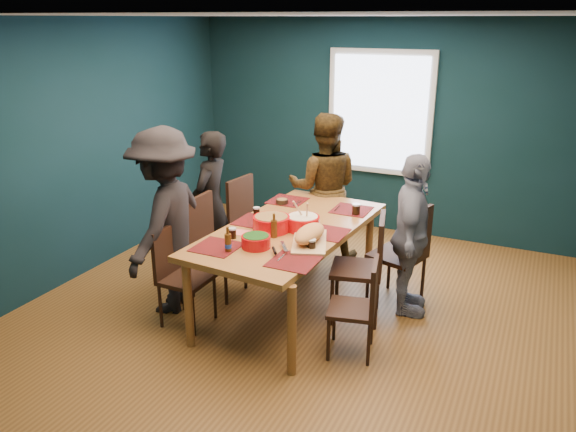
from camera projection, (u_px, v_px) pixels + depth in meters
name	position (u px, v px, depth m)	size (l,w,h in m)	color
room	(312.00, 166.00, 5.25)	(5.01, 5.01, 2.71)	brown
dining_table	(290.00, 235.00, 5.28)	(1.25, 2.26, 0.83)	#A26F30
chair_left_far	(248.00, 215.00, 6.31)	(0.51, 0.51, 1.00)	black
chair_left_mid	(209.00, 238.00, 5.65)	(0.46, 0.46, 1.01)	black
chair_left_near	(178.00, 268.00, 5.09)	(0.42, 0.42, 0.92)	black
chair_right_far	(406.00, 249.00, 5.38)	(0.57, 0.57, 1.01)	black
chair_right_mid	(368.00, 260.00, 5.12)	(0.55, 0.55, 1.02)	black
chair_right_near	(362.00, 301.00, 4.58)	(0.46, 0.46, 0.85)	black
person_far_left	(211.00, 204.00, 6.03)	(0.58, 0.38, 1.58)	black
person_back	(324.00, 188.00, 6.39)	(0.83, 0.65, 1.71)	black
person_right	(411.00, 236.00, 5.19)	(0.91, 0.38, 1.55)	silver
person_near_left	(166.00, 221.00, 5.23)	(1.15, 0.66, 1.77)	black
bowl_salad	(271.00, 223.00, 5.14)	(0.34, 0.34, 0.14)	red
bowl_dumpling	(303.00, 222.00, 5.18)	(0.31, 0.31, 0.29)	red
bowl_herbs	(256.00, 241.00, 4.77)	(0.25, 0.25, 0.11)	red
cutting_board	(309.00, 235.00, 4.85)	(0.47, 0.73, 0.16)	tan
small_bowl	(282.00, 201.00, 5.89)	(0.13, 0.13, 0.05)	black
beer_bottle_a	(228.00, 243.00, 4.67)	(0.06, 0.06, 0.22)	#4A290D
beer_bottle_b	(274.00, 228.00, 4.98)	(0.06, 0.06, 0.22)	#4A290D
cola_glass_a	(233.00, 233.00, 4.97)	(0.07, 0.07, 0.09)	black
cola_glass_b	(312.00, 244.00, 4.71)	(0.07, 0.07, 0.10)	black
cola_glass_c	(356.00, 209.00, 5.56)	(0.08, 0.08, 0.11)	black
cola_glass_d	(257.00, 211.00, 5.52)	(0.07, 0.07, 0.09)	black
napkin_a	(323.00, 233.00, 5.11)	(0.13, 0.13, 0.00)	#E86761
napkin_b	(241.00, 233.00, 5.11)	(0.14, 0.14, 0.00)	#E86761
napkin_c	(288.00, 263.00, 4.47)	(0.16, 0.16, 0.00)	#E86761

